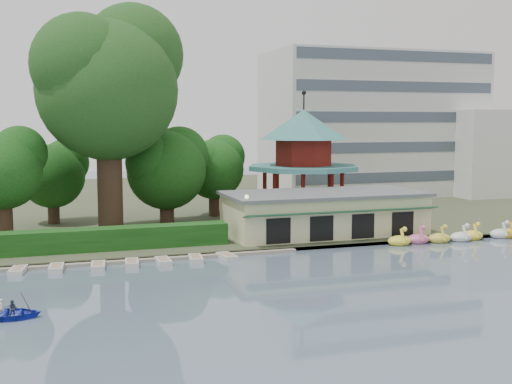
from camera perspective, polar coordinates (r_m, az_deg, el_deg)
name	(u,v)px	position (r m, az deg, el deg)	size (l,w,h in m)	color
ground_plane	(321,314)	(37.18, 5.82, -10.74)	(220.00, 220.00, 0.00)	slate
shore	(162,201)	(86.35, -8.31, -0.84)	(220.00, 70.00, 0.40)	#424930
embankment	(236,252)	(52.92, -1.83, -5.38)	(220.00, 0.60, 0.30)	gray
dock	(85,263)	(50.86, -14.96, -6.11)	(34.00, 1.60, 0.24)	gray
boathouse	(324,213)	(60.29, 6.06, -1.83)	(18.60, 9.39, 3.90)	beige
pavilion	(303,153)	(69.77, 4.24, 3.52)	(12.40, 12.40, 13.50)	beige
office_building	(392,129)	(94.13, 12.01, 5.50)	(38.00, 18.00, 20.00)	silver
hedge	(43,242)	(53.81, -18.40, -4.26)	(30.00, 2.00, 1.80)	#1A4B16
lamp_post	(247,210)	(54.40, -0.83, -1.65)	(0.36, 0.36, 4.28)	black
big_tree	(109,78)	(61.04, -12.94, 9.84)	(14.15, 13.19, 21.55)	#3A281C
small_trees	(84,170)	(64.50, -15.01, 1.91)	(39.82, 16.64, 10.10)	#3A281C
swan_boats	(469,236)	(62.13, 18.41, -3.72)	(17.98, 2.12, 1.92)	#FAEB3D
moored_rowboats	(58,268)	(49.44, -17.21, -6.47)	(27.13, 2.70, 0.36)	beige
rowboat_with_passengers	(7,309)	(38.60, -21.24, -9.69)	(5.70, 4.56, 2.01)	#2435B9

